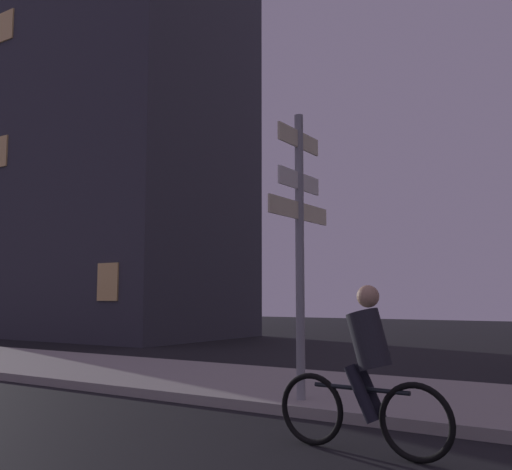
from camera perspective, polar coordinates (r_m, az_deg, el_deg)
name	(u,v)px	position (r m, az deg, el deg)	size (l,w,h in m)	color
sidewalk_kerb	(259,385)	(9.85, 0.34, -14.47)	(40.00, 3.43, 0.14)	#9E9991
signpost	(300,230)	(7.97, 4.31, 0.54)	(0.12, 1.62, 3.89)	gray
cyclist	(365,375)	(5.86, 10.64, -13.32)	(1.82, 0.34, 1.61)	black
building_left_block	(97,117)	(25.79, -15.34, 11.12)	(12.16, 6.77, 18.15)	#383842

